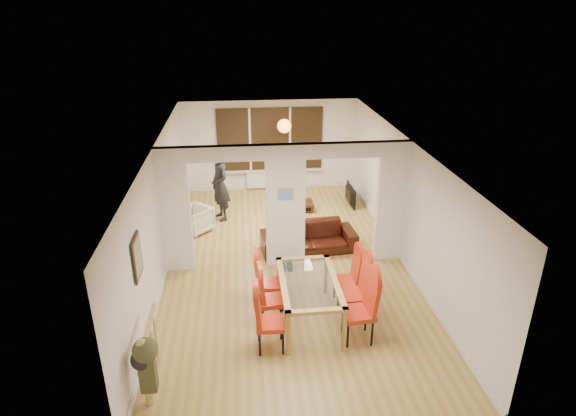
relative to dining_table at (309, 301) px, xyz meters
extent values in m
cube|color=#AF8A46|center=(-0.19, 2.08, -0.41)|extent=(5.00, 9.00, 0.01)
cube|color=white|center=(-0.19, 2.08, 0.89)|extent=(5.00, 0.18, 2.60)
cube|color=black|center=(-0.19, 6.52, 1.09)|extent=(3.00, 0.08, 1.80)
cube|color=white|center=(-0.19, 6.48, -0.11)|extent=(1.40, 0.08, 0.50)
sphere|color=orange|center=(0.11, 5.38, 1.74)|extent=(0.36, 0.36, 0.36)
cube|color=gray|center=(-2.66, -0.32, 1.19)|extent=(0.04, 0.52, 0.67)
cube|color=#4C8CD8|center=(-0.19, 1.98, 1.19)|extent=(0.30, 0.03, 0.25)
imported|color=black|center=(0.38, 2.60, -0.10)|extent=(2.14, 0.99, 0.61)
imported|color=beige|center=(-2.19, 3.81, -0.10)|extent=(0.96, 0.96, 0.62)
imported|color=black|center=(-1.59, 4.50, 0.50)|extent=(0.78, 0.66, 1.81)
imported|color=black|center=(1.81, 5.11, -0.14)|extent=(0.93, 0.14, 0.53)
cylinder|color=#143F19|center=(0.25, 4.79, -0.02)|extent=(0.07, 0.07, 0.29)
imported|color=#312111|center=(0.36, 4.74, -0.14)|extent=(0.22, 0.22, 0.05)
camera|label=1|loc=(-1.07, -6.83, 4.71)|focal=30.00mm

